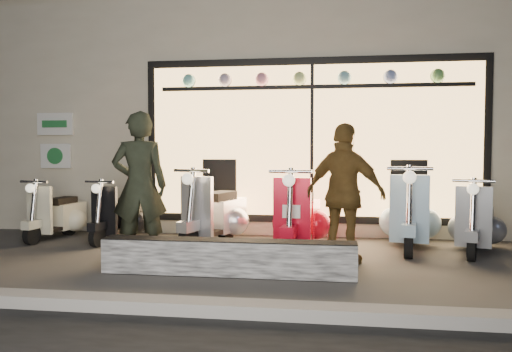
{
  "coord_description": "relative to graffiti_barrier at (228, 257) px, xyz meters",
  "views": [
    {
      "loc": [
        1.04,
        -6.08,
        1.4
      ],
      "look_at": [
        0.09,
        0.6,
        1.05
      ],
      "focal_mm": 35.0,
      "sensor_mm": 36.0,
      "label": 1
    }
  ],
  "objects": [
    {
      "name": "woman",
      "position": [
        1.31,
        0.73,
        0.67
      ],
      "size": [
        1.1,
        0.82,
        1.73
      ],
      "primitive_type": "imported",
      "rotation": [
        0.0,
        0.0,
        2.7
      ],
      "color": "brown",
      "rests_on": "ground"
    },
    {
      "name": "kerb",
      "position": [
        0.06,
        -1.35,
        -0.14
      ],
      "size": [
        40.0,
        0.25,
        0.12
      ],
      "primitive_type": "cube",
      "color": "slate",
      "rests_on": "ground"
    },
    {
      "name": "scooter_black",
      "position": [
        -2.08,
        1.97,
        0.17
      ],
      "size": [
        0.54,
        1.29,
        0.92
      ],
      "rotation": [
        0.0,
        0.0,
        -0.16
      ],
      "color": "black",
      "rests_on": "ground"
    },
    {
      "name": "scooter_grey",
      "position": [
        3.14,
        1.77,
        0.2
      ],
      "size": [
        0.75,
        1.37,
        0.99
      ],
      "rotation": [
        0.0,
        0.0,
        -0.34
      ],
      "color": "black",
      "rests_on": "ground"
    },
    {
      "name": "man",
      "position": [
        -1.27,
        0.63,
        0.75
      ],
      "size": [
        0.79,
        0.62,
        1.89
      ],
      "primitive_type": "imported",
      "rotation": [
        0.0,
        0.0,
        3.41
      ],
      "color": "black",
      "rests_on": "ground"
    },
    {
      "name": "scooter_cream",
      "position": [
        -3.13,
        1.99,
        0.17
      ],
      "size": [
        0.5,
        1.28,
        0.91
      ],
      "rotation": [
        0.0,
        0.0,
        -0.12
      ],
      "color": "black",
      "rests_on": "ground"
    },
    {
      "name": "graffiti_barrier",
      "position": [
        0.0,
        0.0,
        0.0
      ],
      "size": [
        2.85,
        0.28,
        0.4
      ],
      "primitive_type": "cube",
      "color": "black",
      "rests_on": "ground"
    },
    {
      "name": "shop_building",
      "position": [
        0.06,
        5.63,
        1.9
      ],
      "size": [
        10.2,
        6.23,
        4.2
      ],
      "color": "beige",
      "rests_on": "ground"
    },
    {
      "name": "scooter_red",
      "position": [
        0.71,
        1.65,
        0.24
      ],
      "size": [
        0.6,
        1.55,
        1.1
      ],
      "rotation": [
        0.0,
        0.0,
        -0.11
      ],
      "color": "black",
      "rests_on": "ground"
    },
    {
      "name": "ground",
      "position": [
        0.06,
        0.65,
        -0.2
      ],
      "size": [
        40.0,
        40.0,
        0.0
      ],
      "primitive_type": "plane",
      "color": "#383533",
      "rests_on": "ground"
    },
    {
      "name": "scooter_blue",
      "position": [
        2.29,
        1.97,
        0.26
      ],
      "size": [
        0.68,
        1.6,
        1.14
      ],
      "rotation": [
        0.0,
        0.0,
        -0.17
      ],
      "color": "black",
      "rests_on": "ground"
    },
    {
      "name": "scooter_silver",
      "position": [
        -0.53,
        1.89,
        0.24
      ],
      "size": [
        0.79,
        1.53,
        1.09
      ],
      "rotation": [
        0.0,
        0.0,
        -0.3
      ],
      "color": "black",
      "rests_on": "ground"
    }
  ]
}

